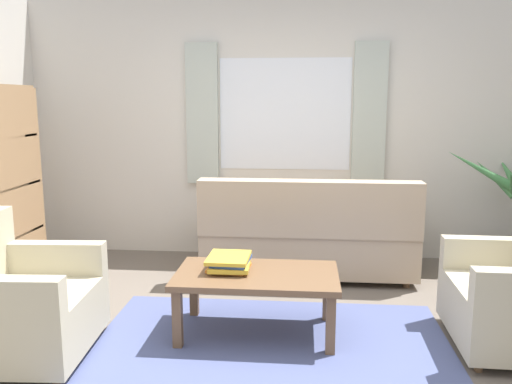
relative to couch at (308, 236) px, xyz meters
The scene contains 9 objects.
ground_plane 1.62m from the couch, 98.95° to the right, with size 6.24×6.24×0.00m, color #6B6056.
wall_back 1.19m from the couch, 109.31° to the left, with size 5.32×0.12×2.60m, color silver.
window_with_curtains 1.27m from the couch, 111.70° to the left, with size 1.98×0.07×1.40m.
area_rug 1.62m from the couch, 98.95° to the right, with size 2.35×1.75×0.01m, color #4C5684.
couch is the anchor object (origin of this frame).
armchair_left 2.51m from the couch, 136.89° to the right, with size 0.87×0.89×0.88m.
coffee_table 1.31m from the couch, 105.71° to the right, with size 1.10×0.64×0.44m.
book_stack_on_table 1.34m from the couch, 114.32° to the right, with size 0.30×0.35×0.10m.
bookshelf 2.67m from the couch, 169.58° to the right, with size 0.30×0.94×1.72m.
Camera 1 is at (0.19, -3.09, 1.60)m, focal length 36.74 mm.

